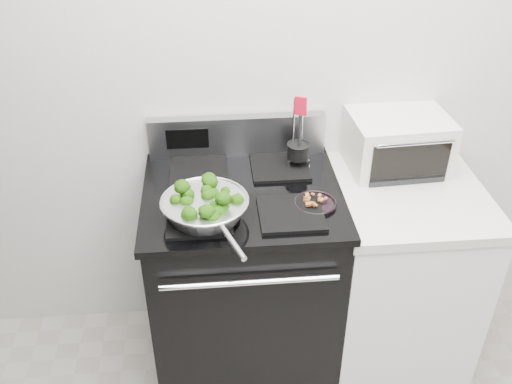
{
  "coord_description": "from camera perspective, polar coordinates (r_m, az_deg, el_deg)",
  "views": [
    {
      "loc": [
        -0.42,
        -0.47,
        2.2
      ],
      "look_at": [
        -0.25,
        1.36,
        0.98
      ],
      "focal_mm": 40.0,
      "sensor_mm": 36.0,
      "label": 1
    }
  ],
  "objects": [
    {
      "name": "gas_range",
      "position": [
        2.54,
        -1.25,
        -8.66
      ],
      "size": [
        0.79,
        0.69,
        1.13
      ],
      "color": "black",
      "rests_on": "floor"
    },
    {
      "name": "toaster_oven",
      "position": [
        2.5,
        13.96,
        4.87
      ],
      "size": [
        0.42,
        0.33,
        0.23
      ],
      "rotation": [
        0.0,
        0.0,
        0.06
      ],
      "color": "silver",
      "rests_on": "counter"
    },
    {
      "name": "skillet",
      "position": [
        2.09,
        -5.1,
        -1.5
      ],
      "size": [
        0.33,
        0.5,
        0.07
      ],
      "rotation": [
        0.0,
        0.0,
        0.35
      ],
      "color": "silver",
      "rests_on": "gas_range"
    },
    {
      "name": "back_wall",
      "position": [
        2.41,
        5.23,
        12.85
      ],
      "size": [
        4.0,
        0.02,
        2.7
      ],
      "primitive_type": "cube",
      "color": "beige",
      "rests_on": "ground"
    },
    {
      "name": "bacon_plate",
      "position": [
        2.18,
        5.94,
        -0.93
      ],
      "size": [
        0.16,
        0.16,
        0.04
      ],
      "rotation": [
        0.0,
        0.0,
        -0.24
      ],
      "color": "black",
      "rests_on": "gas_range"
    },
    {
      "name": "broccoli_pile",
      "position": [
        2.08,
        -5.15,
        -1.04
      ],
      "size": [
        0.26,
        0.26,
        0.09
      ],
      "primitive_type": null,
      "color": "black",
      "rests_on": "skillet"
    },
    {
      "name": "counter",
      "position": [
        2.68,
        13.7,
        -8.01
      ],
      "size": [
        0.62,
        0.68,
        0.92
      ],
      "color": "white",
      "rests_on": "floor"
    },
    {
      "name": "utensil_holder",
      "position": [
        2.4,
        4.21,
        3.77
      ],
      "size": [
        0.11,
        0.11,
        0.33
      ],
      "rotation": [
        0.0,
        0.0,
        -0.38
      ],
      "color": "silver",
      "rests_on": "gas_range"
    }
  ]
}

